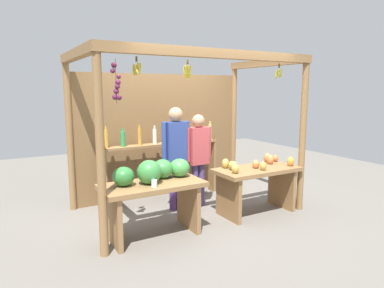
% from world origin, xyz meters
% --- Properties ---
extents(ground_plane, '(12.00, 12.00, 0.00)m').
position_xyz_m(ground_plane, '(0.00, 0.00, 0.00)').
color(ground_plane, slate).
rests_on(ground_plane, ground).
extents(market_stall, '(3.31, 1.92, 2.44)m').
position_xyz_m(market_stall, '(-0.01, 0.44, 1.40)').
color(market_stall, olive).
rests_on(market_stall, ground).
extents(fruit_counter_left, '(1.34, 0.67, 1.03)m').
position_xyz_m(fruit_counter_left, '(-0.84, -0.64, 0.68)').
color(fruit_counter_left, olive).
rests_on(fruit_counter_left, ground).
extents(fruit_counter_right, '(1.34, 0.65, 0.88)m').
position_xyz_m(fruit_counter_right, '(0.88, -0.67, 0.56)').
color(fruit_counter_right, olive).
rests_on(fruit_counter_right, ground).
extents(bottle_shelf_unit, '(2.12, 0.22, 1.35)m').
position_xyz_m(bottle_shelf_unit, '(-0.10, 0.68, 0.82)').
color(bottle_shelf_unit, olive).
rests_on(bottle_shelf_unit, ground).
extents(vendor_man, '(0.48, 0.22, 1.65)m').
position_xyz_m(vendor_man, '(-0.14, 0.08, 0.99)').
color(vendor_man, '#4C2E6B').
rests_on(vendor_man, ground).
extents(vendor_woman, '(0.48, 0.21, 1.53)m').
position_xyz_m(vendor_woman, '(0.25, 0.05, 0.91)').
color(vendor_woman, '#513D74').
rests_on(vendor_woman, ground).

